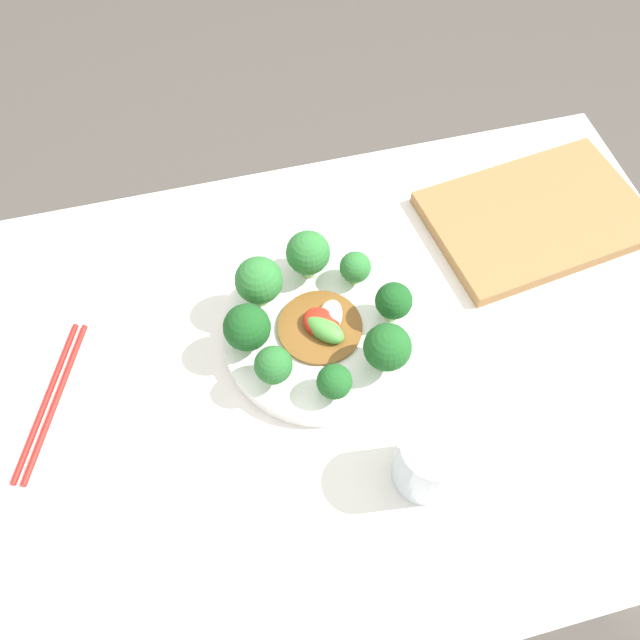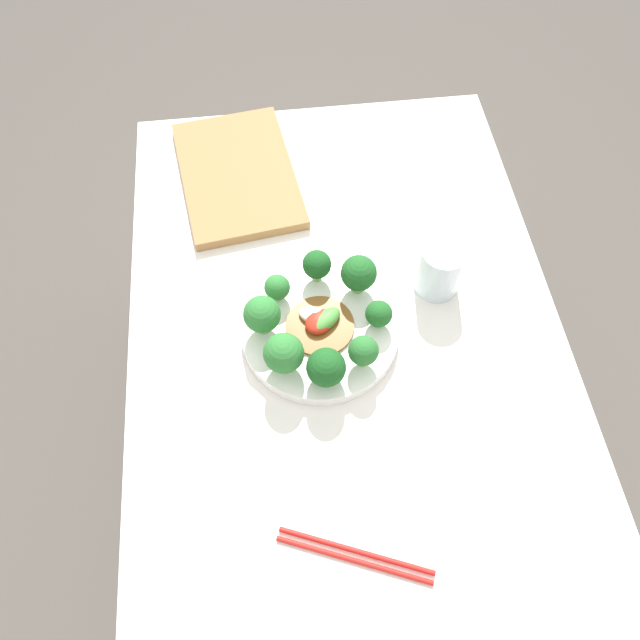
{
  "view_description": "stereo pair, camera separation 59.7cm",
  "coord_description": "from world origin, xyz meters",
  "px_view_note": "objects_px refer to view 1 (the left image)",
  "views": [
    {
      "loc": [
        0.09,
        0.33,
        1.42
      ],
      "look_at": [
        -0.01,
        -0.04,
        0.77
      ],
      "focal_mm": 35.0,
      "sensor_mm": 36.0,
      "label": 1
    },
    {
      "loc": [
        0.47,
        -0.1,
        1.58
      ],
      "look_at": [
        -0.01,
        -0.04,
        0.77
      ],
      "focal_mm": 35.0,
      "sensor_mm": 36.0,
      "label": 2
    }
  ],
  "objects_px": {
    "broccoli_east": "(247,328)",
    "stirfry_center": "(323,325)",
    "broccoli_southwest": "(355,268)",
    "chopsticks": "(52,400)",
    "broccoli_northeast": "(273,366)",
    "drinking_glass": "(429,461)",
    "broccoli_west": "(394,301)",
    "broccoli_north": "(331,383)",
    "broccoli_southeast": "(259,281)",
    "broccoli_south": "(308,253)",
    "cutting_board": "(536,216)",
    "broccoli_northwest": "(387,348)",
    "plate": "(320,333)"
  },
  "relations": [
    {
      "from": "plate",
      "to": "broccoli_west",
      "type": "xyz_separation_m",
      "value": [
        -0.09,
        0.01,
        0.05
      ]
    },
    {
      "from": "broccoli_southwest",
      "to": "broccoli_west",
      "type": "bearing_deg",
      "value": 114.13
    },
    {
      "from": "broccoli_west",
      "to": "drinking_glass",
      "type": "bearing_deg",
      "value": 83.8
    },
    {
      "from": "plate",
      "to": "broccoli_northwest",
      "type": "xyz_separation_m",
      "value": [
        -0.06,
        0.07,
        0.05
      ]
    },
    {
      "from": "broccoli_southwest",
      "to": "cutting_board",
      "type": "relative_size",
      "value": 0.15
    },
    {
      "from": "broccoli_east",
      "to": "plate",
      "type": "bearing_deg",
      "value": 178.79
    },
    {
      "from": "broccoli_east",
      "to": "chopsticks",
      "type": "height_order",
      "value": "broccoli_east"
    },
    {
      "from": "stirfry_center",
      "to": "drinking_glass",
      "type": "height_order",
      "value": "drinking_glass"
    },
    {
      "from": "broccoli_northwest",
      "to": "broccoli_south",
      "type": "bearing_deg",
      "value": -69.78
    },
    {
      "from": "plate",
      "to": "broccoli_northeast",
      "type": "height_order",
      "value": "broccoli_northeast"
    },
    {
      "from": "drinking_glass",
      "to": "cutting_board",
      "type": "bearing_deg",
      "value": -131.66
    },
    {
      "from": "broccoli_north",
      "to": "broccoli_south",
      "type": "distance_m",
      "value": 0.17
    },
    {
      "from": "broccoli_northwest",
      "to": "drinking_glass",
      "type": "height_order",
      "value": "broccoli_northwest"
    },
    {
      "from": "broccoli_east",
      "to": "broccoli_west",
      "type": "bearing_deg",
      "value": 177.52
    },
    {
      "from": "drinking_glass",
      "to": "chopsticks",
      "type": "xyz_separation_m",
      "value": [
        0.4,
        -0.19,
        -0.04
      ]
    },
    {
      "from": "broccoli_southwest",
      "to": "chopsticks",
      "type": "height_order",
      "value": "broccoli_southwest"
    },
    {
      "from": "broccoli_northwest",
      "to": "stirfry_center",
      "type": "height_order",
      "value": "broccoli_northwest"
    },
    {
      "from": "broccoli_east",
      "to": "stirfry_center",
      "type": "xyz_separation_m",
      "value": [
        -0.09,
        0.0,
        -0.03
      ]
    },
    {
      "from": "broccoli_west",
      "to": "stirfry_center",
      "type": "distance_m",
      "value": 0.09
    },
    {
      "from": "broccoli_northwest",
      "to": "drinking_glass",
      "type": "relative_size",
      "value": 0.76
    },
    {
      "from": "stirfry_center",
      "to": "drinking_glass",
      "type": "bearing_deg",
      "value": 108.27
    },
    {
      "from": "broccoli_north",
      "to": "broccoli_south",
      "type": "height_order",
      "value": "broccoli_south"
    },
    {
      "from": "broccoli_north",
      "to": "cutting_board",
      "type": "distance_m",
      "value": 0.41
    },
    {
      "from": "broccoli_southeast",
      "to": "drinking_glass",
      "type": "distance_m",
      "value": 0.29
    },
    {
      "from": "stirfry_center",
      "to": "broccoli_north",
      "type": "bearing_deg",
      "value": 81.67
    },
    {
      "from": "broccoli_southwest",
      "to": "drinking_glass",
      "type": "relative_size",
      "value": 0.53
    },
    {
      "from": "broccoli_west",
      "to": "broccoli_northwest",
      "type": "relative_size",
      "value": 0.85
    },
    {
      "from": "broccoli_northeast",
      "to": "cutting_board",
      "type": "distance_m",
      "value": 0.45
    },
    {
      "from": "plate",
      "to": "broccoli_northwest",
      "type": "distance_m",
      "value": 0.11
    },
    {
      "from": "broccoli_southeast",
      "to": "drinking_glass",
      "type": "height_order",
      "value": "broccoli_southeast"
    },
    {
      "from": "broccoli_northwest",
      "to": "broccoli_south",
      "type": "relative_size",
      "value": 1.0
    },
    {
      "from": "chopsticks",
      "to": "broccoli_northeast",
      "type": "bearing_deg",
      "value": 169.54
    },
    {
      "from": "drinking_glass",
      "to": "plate",
      "type": "bearing_deg",
      "value": -70.85
    },
    {
      "from": "broccoli_north",
      "to": "chopsticks",
      "type": "bearing_deg",
      "value": -14.29
    },
    {
      "from": "plate",
      "to": "broccoli_northeast",
      "type": "relative_size",
      "value": 4.1
    },
    {
      "from": "chopsticks",
      "to": "drinking_glass",
      "type": "bearing_deg",
      "value": 154.32
    },
    {
      "from": "broccoli_north",
      "to": "broccoli_southeast",
      "type": "height_order",
      "value": "broccoli_southeast"
    },
    {
      "from": "broccoli_northwest",
      "to": "broccoli_southeast",
      "type": "relative_size",
      "value": 0.98
    },
    {
      "from": "drinking_glass",
      "to": "broccoli_west",
      "type": "bearing_deg",
      "value": -96.2
    },
    {
      "from": "broccoli_southeast",
      "to": "stirfry_center",
      "type": "bearing_deg",
      "value": 137.4
    },
    {
      "from": "broccoli_north",
      "to": "broccoli_southwest",
      "type": "height_order",
      "value": "broccoli_north"
    },
    {
      "from": "broccoli_southwest",
      "to": "stirfry_center",
      "type": "bearing_deg",
      "value": 46.36
    },
    {
      "from": "broccoli_north",
      "to": "broccoli_southeast",
      "type": "relative_size",
      "value": 0.69
    },
    {
      "from": "stirfry_center",
      "to": "cutting_board",
      "type": "distance_m",
      "value": 0.36
    },
    {
      "from": "broccoli_northeast",
      "to": "broccoli_north",
      "type": "bearing_deg",
      "value": 150.4
    },
    {
      "from": "broccoli_south",
      "to": "cutting_board",
      "type": "relative_size",
      "value": 0.22
    },
    {
      "from": "broccoli_northeast",
      "to": "stirfry_center",
      "type": "bearing_deg",
      "value": -143.31
    },
    {
      "from": "broccoli_north",
      "to": "broccoli_southwest",
      "type": "distance_m",
      "value": 0.16
    },
    {
      "from": "broccoli_east",
      "to": "broccoli_southeast",
      "type": "distance_m",
      "value": 0.06
    },
    {
      "from": "broccoli_southeast",
      "to": "drinking_glass",
      "type": "relative_size",
      "value": 0.78
    }
  ]
}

